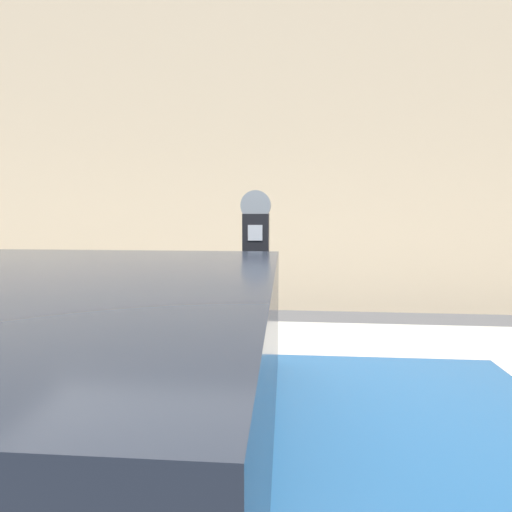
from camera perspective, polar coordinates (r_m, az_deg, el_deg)
The scene contains 3 objects.
sidewalk at distance 4.00m, azimuth -1.36°, elevation -15.57°, with size 24.00×2.80×0.10m.
building_facade at distance 6.48m, azimuth 1.12°, elevation 23.58°, with size 24.00×0.30×6.87m.
parking_meter at distance 2.72m, azimuth -0.00°, elevation 0.26°, with size 0.20×0.14×1.60m.
Camera 1 is at (0.39, -1.47, 1.58)m, focal length 28.00 mm.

